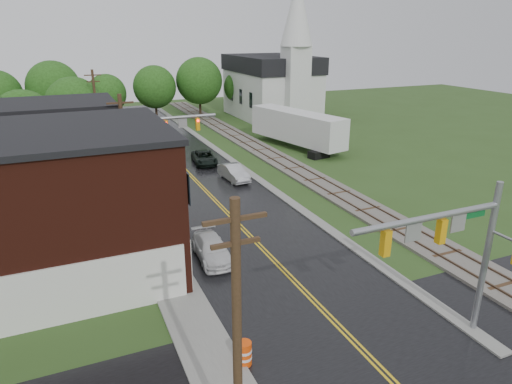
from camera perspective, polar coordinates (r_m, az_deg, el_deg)
main_road at (r=43.73m, az=-8.13°, el=2.00°), size 10.00×90.00×0.02m
cross_road at (r=20.91m, az=14.45°, el=-19.87°), size 60.00×9.00×0.02m
curb_right at (r=49.85m, az=-3.69°, el=4.35°), size 0.80×70.00×0.12m
sidewalk_left at (r=37.95m, az=-15.11°, el=-1.27°), size 2.40×50.00×0.12m
brick_building at (r=26.93m, az=-25.77°, el=-1.80°), size 14.30×10.30×8.30m
yellow_house at (r=37.66m, az=-23.00°, el=2.81°), size 8.00×7.00×6.40m
darkred_building at (r=46.63m, az=-21.91°, el=4.69°), size 7.00×6.00×4.40m
church at (r=71.40m, az=2.31°, el=13.77°), size 10.40×18.40×20.00m
railroad at (r=51.49m, az=1.15°, el=5.01°), size 3.20×80.00×0.30m
traffic_signal_near at (r=20.44m, az=23.44°, el=-5.51°), size 7.34×0.30×7.20m
traffic_signal_far at (r=38.88m, az=-12.23°, el=7.13°), size 7.34×0.43×7.20m
utility_pole_a at (r=13.85m, az=-2.38°, el=-17.57°), size 1.80×0.28×9.00m
utility_pole_b at (r=33.62m, az=-16.03°, el=4.44°), size 1.80×0.28×9.00m
utility_pole_c at (r=55.11m, az=-19.32°, el=9.80°), size 1.80×0.28×9.00m
tree_left_c at (r=51.06m, az=-26.81°, el=7.87°), size 6.00×6.00×7.65m
tree_left_e at (r=56.87m, az=-21.57°, el=9.91°), size 6.40×6.40×8.16m
suv_dark at (r=47.39m, az=-6.49°, el=4.27°), size 2.67×4.88×1.30m
sedan_silver at (r=41.93m, az=-2.82°, el=2.43°), size 1.86×4.43×1.42m
pickup_white at (r=27.75m, az=-5.55°, el=-7.11°), size 2.07×4.57×1.30m
semi_trailer at (r=53.68m, az=5.17°, el=8.13°), size 5.95×13.95×4.21m
construction_barrel at (r=19.87m, az=-1.46°, el=-19.53°), size 0.71×0.71×1.08m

